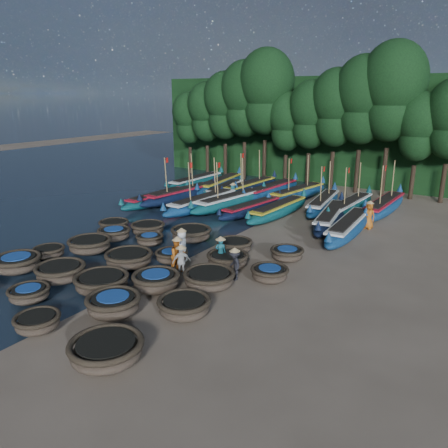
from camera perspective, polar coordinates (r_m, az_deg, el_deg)
The scene contains 60 objects.
ground at distance 24.11m, azimuth -3.20°, elevation -3.81°, with size 120.00×120.00×0.00m, color #7A6B59.
foliage_wall at distance 43.87m, azimuth 15.63°, elevation 11.60°, with size 40.00×3.00×10.00m, color black.
coracle_2 at distance 20.29m, azimuth -24.11°, elevation -8.27°, with size 1.92×1.92×0.64m.
coracle_3 at distance 17.81m, azimuth -23.20°, elevation -11.68°, with size 1.78×1.78×0.65m.
coracle_4 at distance 15.19m, azimuth -15.12°, elevation -15.62°, with size 2.91×2.91×0.80m.
coracle_5 at distance 23.70m, azimuth -25.42°, elevation -4.60°, with size 2.51×2.51×0.84m.
coracle_6 at distance 21.80m, azimuth -20.57°, elevation -5.86°, with size 2.56×2.56×0.82m.
coracle_7 at distance 20.13m, azimuth -15.69°, elevation -7.32°, with size 2.58×2.58×0.79m.
coracle_8 at distance 17.96m, azimuth -14.25°, elevation -10.10°, with size 2.19×2.19×0.85m.
coracle_9 at distance 17.43m, azimuth -5.23°, elevation -10.65°, with size 2.31×2.31×0.77m.
coracle_10 at distance 25.02m, azimuth -21.88°, elevation -3.38°, with size 1.83×1.83×0.63m.
coracle_11 at distance 25.06m, azimuth -17.13°, elevation -2.59°, with size 2.46×2.46×0.83m.
coracle_12 at distance 22.53m, azimuth -12.32°, elevation -4.43°, with size 2.89×2.89×0.81m.
coracle_13 at distance 19.67m, azimuth -8.87°, elevation -7.33°, with size 2.48×2.48×0.84m.
coracle_14 at distance 19.79m, azimuth -1.95°, elevation -7.12°, with size 2.53×2.53×0.78m.
coracle_15 at distance 26.77m, azimuth -14.17°, elevation -1.22°, with size 1.97×1.97×0.75m.
coracle_16 at distance 25.53m, azimuth -9.69°, elevation -1.95°, with size 1.81×1.81×0.65m.
coracle_17 at distance 22.79m, azimuth -6.87°, elevation -4.13°, with size 2.00×2.00×0.65m.
coracle_18 at distance 21.96m, azimuth 0.50°, elevation -4.65°, with size 2.57×2.57×0.76m.
coracle_19 at distance 20.54m, azimuth 5.97°, elevation -6.42°, with size 2.13×2.13×0.69m.
coracle_20 at distance 28.72m, azimuth -14.18°, elevation -0.11°, with size 1.91×1.91×0.67m.
coracle_21 at distance 27.38m, azimuth -9.91°, elevation -0.55°, with size 2.52×2.52×0.76m.
coracle_22 at distance 25.92m, azimuth -4.31°, elevation -1.25°, with size 2.53×2.53×0.82m.
coracle_23 at distance 23.95m, azimuth 1.40°, elevation -2.83°, with size 2.05×2.05×0.75m.
coracle_24 at distance 23.10m, azimuth 8.24°, elevation -3.83°, with size 2.13×2.13×0.69m.
long_boat_1 at distance 34.67m, azimuth -8.69°, elevation 3.32°, with size 1.49×7.95×1.40m.
long_boat_2 at distance 35.42m, azimuth -5.70°, elevation 3.83°, with size 2.38×8.89×3.79m.
long_boat_3 at distance 32.71m, azimuth -2.72°, elevation 2.83°, with size 1.98×9.03×3.84m.
long_boat_4 at distance 33.10m, azimuth 0.89°, elevation 2.99°, with size 2.74×8.77×3.76m.
long_boat_5 at distance 31.50m, azimuth 3.66°, elevation 2.06°, with size 2.29×7.35×1.31m.
long_boat_6 at distance 31.04m, azimuth 7.13°, elevation 1.86°, with size 1.85×8.31×1.46m.
long_boat_7 at distance 29.69m, azimuth 13.78°, elevation 0.86°, with size 2.91×8.53×1.52m.
long_boat_8 at distance 27.79m, azimuth 15.98°, elevation -0.36°, with size 2.01×8.81×1.55m.
long_boat_9 at distance 40.70m, azimuth -3.66°, elevation 5.54°, with size 1.59×8.72×1.53m.
long_boat_10 at distance 39.50m, azimuth -0.49°, elevation 5.26°, with size 2.72×8.94×1.59m.
long_boat_11 at distance 37.51m, azimuth 0.08°, elevation 4.51°, with size 2.44×7.66×1.36m.
long_boat_12 at distance 38.33m, azimuth 3.45°, elevation 4.85°, with size 2.02×8.70×3.70m.
long_boat_13 at distance 37.22m, azimuth 6.25°, elevation 4.42°, with size 2.10×8.76×1.54m.
long_boat_14 at distance 36.43m, azimuth 9.60°, elevation 3.99°, with size 2.74×8.36×3.59m.
long_boat_15 at distance 33.48m, azimuth 12.82°, elevation 2.68°, with size 2.59×8.32×3.57m.
long_boat_16 at distance 32.99m, azimuth 16.15°, elevation 2.24°, with size 1.88×8.54×3.63m.
long_boat_17 at distance 33.64m, azimuth 20.17°, elevation 2.19°, with size 1.84×8.94×3.80m.
fisherman_0 at distance 22.61m, azimuth -5.51°, elevation -2.76°, with size 0.96×1.02×1.95m.
fisherman_1 at distance 21.95m, azimuth -0.44°, elevation -3.44°, with size 0.65×0.55×1.71m.
fisherman_2 at distance 21.28m, azimuth -6.07°, elevation -4.05°, with size 0.88×1.01×1.97m.
fisherman_3 at distance 20.46m, azimuth 1.39°, elevation -5.22°, with size 1.10×1.04×1.70m.
fisherman_4 at distance 20.94m, azimuth -5.59°, elevation -4.68°, with size 0.82×0.92×1.69m.
fisherman_5 at distance 35.15m, azimuth 1.17°, elevation 4.13°, with size 1.43×0.57×1.70m.
fisherman_6 at distance 29.63m, azimuth 18.41°, elevation 1.17°, with size 0.98×0.76×1.97m.
tree_0 at distance 48.26m, azimuth -4.54°, elevation 13.71°, with size 3.68×3.68×8.68m.
tree_1 at distance 46.85m, azimuth -2.26°, elevation 14.49°, with size 4.09×4.09×9.65m.
tree_2 at distance 45.54m, azimuth 0.17°, elevation 15.29°, with size 4.51×4.51×10.63m.
tree_3 at distance 44.31m, azimuth 2.77°, elevation 16.10°, with size 4.92×4.92×11.60m.
tree_4 at distance 43.18m, azimuth 5.52°, elevation 16.93°, with size 5.34×5.34×12.58m.
tree_5 at distance 42.21m, azimuth 8.25°, elevation 13.18°, with size 3.68×3.68×8.68m.
tree_6 at distance 41.25m, azimuth 11.26°, elevation 13.90°, with size 4.09×4.09×9.65m.
tree_7 at distance 40.40m, azimuth 14.42°, elevation 14.61°, with size 4.51×4.51×10.63m.
tree_8 at distance 39.69m, azimuth 17.73°, elevation 15.30°, with size 4.92×4.92×11.60m.
tree_9 at distance 39.10m, azimuth 21.18°, elevation 15.97°, with size 5.34×5.34×12.58m.
tree_10 at distance 38.73m, azimuth 24.12°, elevation 11.63°, with size 3.68×3.68×8.68m.
Camera 1 is at (13.52, -18.09, 8.43)m, focal length 35.00 mm.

